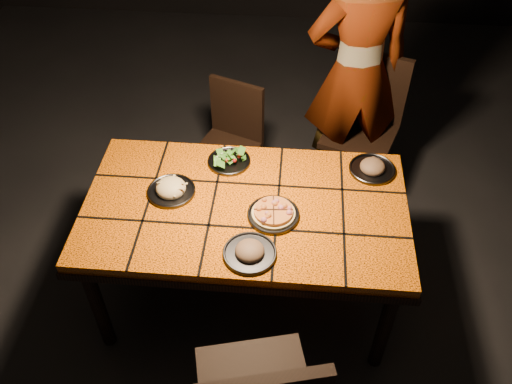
# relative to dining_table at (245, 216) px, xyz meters

# --- Properties ---
(room_shell) EXTENTS (6.04, 7.04, 3.08)m
(room_shell) POSITION_rel_dining_table_xyz_m (0.00, 0.00, 0.83)
(room_shell) COLOR black
(room_shell) RESTS_ON ground
(dining_table) EXTENTS (1.62, 0.92, 0.75)m
(dining_table) POSITION_rel_dining_table_xyz_m (0.00, 0.00, 0.00)
(dining_table) COLOR orange
(dining_table) RESTS_ON ground
(chair_far_left) EXTENTS (0.48, 0.48, 0.82)m
(chair_far_left) POSITION_rel_dining_table_xyz_m (-0.19, 0.89, -0.20)
(chair_far_left) COLOR black
(chair_far_left) RESTS_ON ground
(chair_far_right) EXTENTS (0.56, 0.56, 0.96)m
(chair_far_right) POSITION_rel_dining_table_xyz_m (0.68, 1.05, -0.12)
(chair_far_right) COLOR black
(chair_far_right) RESTS_ON ground
(diner) EXTENTS (0.70, 0.52, 1.74)m
(diner) POSITION_rel_dining_table_xyz_m (0.58, 1.06, 0.20)
(diner) COLOR brown
(diner) RESTS_ON ground
(plate_pizza) EXTENTS (0.25, 0.25, 0.04)m
(plate_pizza) POSITION_rel_dining_table_xyz_m (0.14, -0.06, 0.10)
(plate_pizza) COLOR #37373C
(plate_pizza) RESTS_ON dining_table
(plate_pasta) EXTENTS (0.24, 0.24, 0.08)m
(plate_pasta) POSITION_rel_dining_table_xyz_m (-0.38, 0.06, 0.10)
(plate_pasta) COLOR #37373C
(plate_pasta) RESTS_ON dining_table
(plate_salad) EXTENTS (0.23, 0.23, 0.07)m
(plate_salad) POSITION_rel_dining_table_xyz_m (-0.12, 0.31, 0.10)
(plate_salad) COLOR #37373C
(plate_salad) RESTS_ON dining_table
(plate_mushroom_a) EXTENTS (0.25, 0.25, 0.08)m
(plate_mushroom_a) POSITION_rel_dining_table_xyz_m (0.05, -0.31, 0.10)
(plate_mushroom_a) COLOR #37373C
(plate_mushroom_a) RESTS_ON dining_table
(plate_mushroom_b) EXTENTS (0.24, 0.24, 0.08)m
(plate_mushroom_b) POSITION_rel_dining_table_xyz_m (0.64, 0.31, 0.10)
(plate_mushroom_b) COLOR #37373C
(plate_mushroom_b) RESTS_ON dining_table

